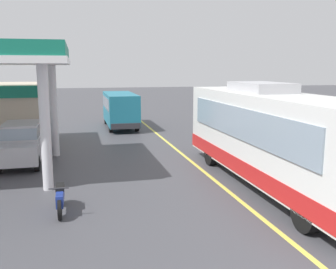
{
  "coord_description": "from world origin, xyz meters",
  "views": [
    {
      "loc": [
        -4.99,
        -4.56,
        4.21
      ],
      "look_at": [
        -1.5,
        10.0,
        1.6
      ],
      "focal_mm": 40.76,
      "sensor_mm": 36.0,
      "label": 1
    }
  ],
  "objects_px": {
    "minibus_opposing_lane": "(120,107)",
    "coach_bus_main": "(272,139)",
    "motorcycle_parked_forecourt": "(60,197)",
    "car_at_pump": "(22,141)"
  },
  "relations": [
    {
      "from": "minibus_opposing_lane",
      "to": "coach_bus_main",
      "type": "bearing_deg",
      "value": -75.98
    },
    {
      "from": "car_at_pump",
      "to": "minibus_opposing_lane",
      "type": "height_order",
      "value": "minibus_opposing_lane"
    },
    {
      "from": "minibus_opposing_lane",
      "to": "motorcycle_parked_forecourt",
      "type": "relative_size",
      "value": 3.41
    },
    {
      "from": "car_at_pump",
      "to": "minibus_opposing_lane",
      "type": "bearing_deg",
      "value": 59.98
    },
    {
      "from": "car_at_pump",
      "to": "minibus_opposing_lane",
      "type": "distance_m",
      "value": 10.9
    },
    {
      "from": "coach_bus_main",
      "to": "motorcycle_parked_forecourt",
      "type": "relative_size",
      "value": 6.13
    },
    {
      "from": "coach_bus_main",
      "to": "motorcycle_parked_forecourt",
      "type": "bearing_deg",
      "value": -172.71
    },
    {
      "from": "car_at_pump",
      "to": "coach_bus_main",
      "type": "bearing_deg",
      "value": -31.24
    },
    {
      "from": "coach_bus_main",
      "to": "car_at_pump",
      "type": "bearing_deg",
      "value": 148.76
    },
    {
      "from": "coach_bus_main",
      "to": "car_at_pump",
      "type": "relative_size",
      "value": 2.63
    }
  ]
}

